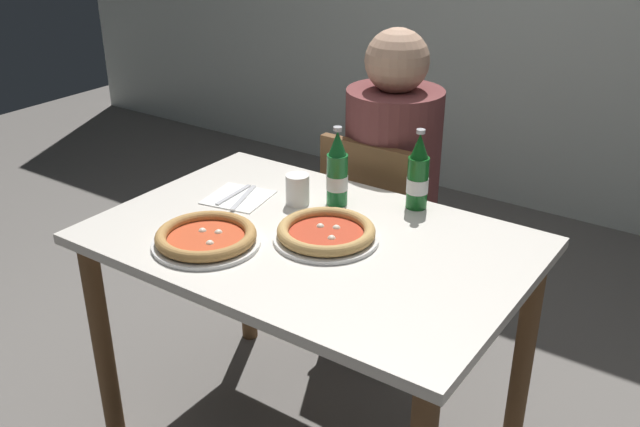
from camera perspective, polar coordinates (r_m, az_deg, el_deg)
dining_table_main at (r=2.02m, az=-0.81°, el=-4.72°), size 1.20×0.80×0.75m
chair_behind_table at (r=2.60m, az=5.07°, el=-1.40°), size 0.40×0.40×0.85m
diner_seated at (r=2.59m, az=5.72°, el=1.03°), size 0.34×0.34×1.21m
pizza_margherita_near at (r=1.93m, az=0.50°, el=-1.59°), size 0.29×0.29×0.04m
pizza_marinara_far at (r=1.93m, az=-9.19°, el=-1.96°), size 0.30×0.30×0.04m
beer_bottle_left at (r=2.12m, az=7.93°, el=3.08°), size 0.07×0.07×0.25m
beer_bottle_center at (r=2.12m, az=1.40°, el=3.34°), size 0.07×0.07×0.25m
napkin_with_cutlery at (r=2.21m, az=-6.60°, el=1.31°), size 0.21×0.21×0.01m
paper_cup at (r=2.14m, az=-1.83°, el=1.95°), size 0.07×0.07×0.09m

